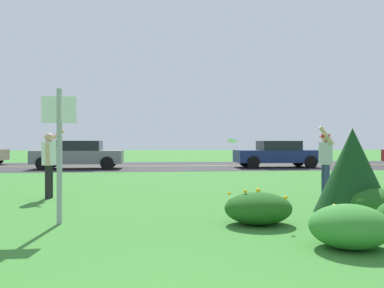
{
  "coord_description": "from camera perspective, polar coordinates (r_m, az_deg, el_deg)",
  "views": [
    {
      "loc": [
        0.3,
        -1.43,
        1.35
      ],
      "look_at": [
        1.22,
        7.37,
        1.32
      ],
      "focal_mm": 36.87,
      "sensor_mm": 36.0,
      "label": 1
    }
  ],
  "objects": [
    {
      "name": "car_gray_center_right",
      "position": [
        21.16,
        -16.05,
        -1.48
      ],
      "size": [
        4.5,
        2.0,
        1.45
      ],
      "color": "slate",
      "rests_on": "ground"
    },
    {
      "name": "frisbee_white",
      "position": [
        10.18,
        5.84,
        0.49
      ],
      "size": [
        0.26,
        0.24,
        0.16
      ],
      "color": "white"
    },
    {
      "name": "evergreen_shrub_side",
      "position": [
        8.2,
        22.2,
        -3.56
      ],
      "size": [
        1.45,
        1.45,
        1.63
      ],
      "primitive_type": "cone",
      "color": "#143D19",
      "rests_on": "ground"
    },
    {
      "name": "sign_post_near_path",
      "position": [
        6.89,
        -18.64,
        0.34
      ],
      "size": [
        0.56,
        0.1,
        2.25
      ],
      "color": "#93969B",
      "rests_on": "ground"
    },
    {
      "name": "highway_strip",
      "position": [
        22.93,
        -6.76,
        -3.18
      ],
      "size": [
        120.0,
        9.17,
        0.01
      ],
      "primitive_type": "cube",
      "color": "#2D2D30",
      "rests_on": "ground"
    },
    {
      "name": "ground_plane",
      "position": [
        12.24,
        -7.41,
        -6.15
      ],
      "size": [
        120.0,
        120.0,
        0.0
      ],
      "primitive_type": "plane",
      "color": "#387A2D"
    },
    {
      "name": "daylily_clump_front_right",
      "position": [
        7.79,
        25.68,
        -7.8
      ],
      "size": [
        1.05,
        0.92,
        0.54
      ],
      "color": "#1E5619",
      "rests_on": "ground"
    },
    {
      "name": "highway_center_stripe",
      "position": [
        22.93,
        -6.76,
        -3.17
      ],
      "size": [
        120.0,
        0.16,
        0.0
      ],
      "primitive_type": "cube",
      "color": "yellow",
      "rests_on": "ground"
    },
    {
      "name": "daylily_clump_near_camera",
      "position": [
        6.7,
        9.56,
        -9.15
      ],
      "size": [
        1.12,
        0.93,
        0.58
      ],
      "color": "#1E5619",
      "rests_on": "ground"
    },
    {
      "name": "car_navy_center_left",
      "position": [
        21.93,
        12.22,
        -1.41
      ],
      "size": [
        4.5,
        2.0,
        1.45
      ],
      "color": "navy",
      "rests_on": "ground"
    },
    {
      "name": "daylily_clump_mid_right",
      "position": [
        5.53,
        21.83,
        -10.98
      ],
      "size": [
        1.03,
        0.95,
        0.56
      ],
      "color": "#337F2D",
      "rests_on": "ground"
    },
    {
      "name": "person_catcher_red_cap_gray_shirt",
      "position": [
        10.59,
        18.74,
        -1.94
      ],
      "size": [
        0.44,
        0.49,
        1.77
      ],
      "color": "#B2B2B7",
      "rests_on": "ground"
    },
    {
      "name": "person_thrower_white_shirt",
      "position": [
        10.19,
        -19.96,
        -2.08
      ],
      "size": [
        0.51,
        0.49,
        1.69
      ],
      "color": "silver",
      "rests_on": "ground"
    }
  ]
}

